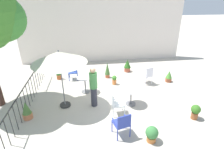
# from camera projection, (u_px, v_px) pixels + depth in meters

# --- Properties ---
(ground_plane) EXTENTS (60.00, 60.00, 0.00)m
(ground_plane) POSITION_uv_depth(u_px,v_px,m) (113.00, 98.00, 8.11)
(ground_plane) COLOR #B9AFA0
(villa_facade) EXTENTS (10.79, 0.30, 4.27)m
(villa_facade) POSITION_uv_depth(u_px,v_px,m) (102.00, 30.00, 11.76)
(villa_facade) COLOR silver
(villa_facade) RESTS_ON ground
(terrace_railing) EXTENTS (0.03, 5.71, 1.01)m
(terrace_railing) POSITION_uv_depth(u_px,v_px,m) (28.00, 90.00, 7.39)
(terrace_railing) COLOR black
(terrace_railing) RESTS_ON ground
(patio_umbrella_0) EXTENTS (2.09, 2.09, 2.45)m
(patio_umbrella_0) POSITION_uv_depth(u_px,v_px,m) (59.00, 58.00, 6.65)
(patio_umbrella_0) COLOR #2D2D2D
(patio_umbrella_0) RESTS_ON ground
(cafe_table_0) EXTENTS (0.79, 0.79, 0.72)m
(cafe_table_0) POSITION_uv_depth(u_px,v_px,m) (131.00, 94.00, 7.45)
(cafe_table_0) COLOR white
(cafe_table_0) RESTS_ON ground
(cafe_table_1) EXTENTS (0.73, 0.73, 0.78)m
(cafe_table_1) POSITION_uv_depth(u_px,v_px,m) (85.00, 82.00, 8.37)
(cafe_table_1) COLOR white
(cafe_table_1) RESTS_ON ground
(patio_chair_0) EXTENTS (0.59, 0.61, 0.95)m
(patio_chair_0) POSITION_uv_depth(u_px,v_px,m) (148.00, 74.00, 9.14)
(patio_chair_0) COLOR white
(patio_chair_0) RESTS_ON ground
(patio_chair_1) EXTENTS (0.48, 0.44, 0.93)m
(patio_chair_1) POSITION_uv_depth(u_px,v_px,m) (116.00, 103.00, 6.82)
(patio_chair_1) COLOR white
(patio_chair_1) RESTS_ON ground
(patio_chair_2) EXTENTS (0.60, 0.60, 0.92)m
(patio_chair_2) POSITION_uv_depth(u_px,v_px,m) (122.00, 123.00, 5.74)
(patio_chair_2) COLOR #2B3D9F
(patio_chair_2) RESTS_ON ground
(patio_chair_3) EXTENTS (0.50, 0.50, 0.90)m
(patio_chair_3) POSITION_uv_depth(u_px,v_px,m) (74.00, 70.00, 9.68)
(patio_chair_3) COLOR #2E4AA0
(patio_chair_3) RESTS_ON ground
(potted_plant_0) EXTENTS (0.26, 0.26, 0.91)m
(potted_plant_0) POSITION_uv_depth(u_px,v_px,m) (58.00, 71.00, 9.68)
(potted_plant_0) COLOR #BA5C2F
(potted_plant_0) RESTS_ON ground
(potted_plant_1) EXTENTS (0.29, 0.29, 0.87)m
(potted_plant_1) POSITION_uv_depth(u_px,v_px,m) (107.00, 70.00, 9.87)
(potted_plant_1) COLOR #AD5235
(potted_plant_1) RESTS_ON ground
(potted_plant_2) EXTENTS (0.24, 0.24, 0.49)m
(potted_plant_2) POSITION_uv_depth(u_px,v_px,m) (114.00, 80.00, 9.20)
(potted_plant_2) COLOR #CD743B
(potted_plant_2) RESTS_ON ground
(potted_plant_3) EXTENTS (0.35, 0.35, 0.73)m
(potted_plant_3) POSITION_uv_depth(u_px,v_px,m) (27.00, 111.00, 6.65)
(potted_plant_3) COLOR #BD7047
(potted_plant_3) RESTS_ON ground
(potted_plant_4) EXTENTS (0.41, 0.41, 0.75)m
(potted_plant_4) POSITION_uv_depth(u_px,v_px,m) (127.00, 65.00, 10.65)
(potted_plant_4) COLOR #A7513A
(potted_plant_4) RESTS_ON ground
(potted_plant_5) EXTENTS (0.33, 0.33, 0.61)m
(potted_plant_5) POSITION_uv_depth(u_px,v_px,m) (169.00, 76.00, 9.47)
(potted_plant_5) COLOR #9C5435
(potted_plant_5) RESTS_ON ground
(potted_plant_6) EXTENTS (0.34, 0.34, 0.59)m
(potted_plant_6) POSITION_uv_depth(u_px,v_px,m) (195.00, 111.00, 6.65)
(potted_plant_6) COLOR #96532E
(potted_plant_6) RESTS_ON ground
(potted_plant_7) EXTENTS (0.41, 0.43, 0.55)m
(potted_plant_7) POSITION_uv_depth(u_px,v_px,m) (152.00, 134.00, 5.63)
(potted_plant_7) COLOR #CA7438
(potted_plant_7) RESTS_ON ground
(standing_person) EXTENTS (0.43, 0.43, 1.73)m
(standing_person) POSITION_uv_depth(u_px,v_px,m) (94.00, 87.00, 7.21)
(standing_person) COLOR #33333D
(standing_person) RESTS_ON ground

